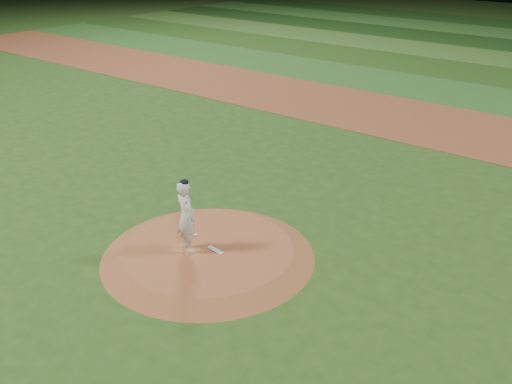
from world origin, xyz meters
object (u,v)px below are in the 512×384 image
pitchers_mound (208,252)px  pitching_rubber (215,250)px  pitcher_on_mound (186,216)px  rosin_bag (196,235)px

pitchers_mound → pitching_rubber: bearing=3.3°
pitchers_mound → pitcher_on_mound: bearing=-133.9°
pitchers_mound → rosin_bag: rosin_bag is taller
rosin_bag → pitcher_on_mound: 1.17m
rosin_bag → pitcher_on_mound: size_ratio=0.05×
pitchers_mound → rosin_bag: (-0.69, 0.26, 0.15)m
pitchers_mound → rosin_bag: 0.75m
rosin_bag → pitchers_mound: bearing=-20.7°
pitchers_mound → pitching_rubber: pitching_rubber is taller
pitching_rubber → rosin_bag: rosin_bag is taller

